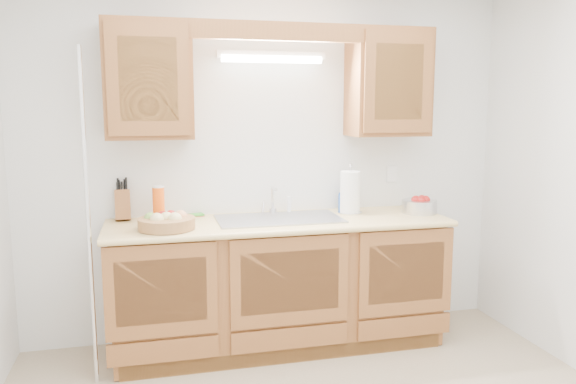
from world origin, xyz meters
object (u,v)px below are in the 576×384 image
object	(u,v)px
apple_bowl	(420,205)
knife_block	(123,204)
fruit_basket	(167,222)
paper_towel	(350,193)

from	to	relation	value
apple_bowl	knife_block	bearing A→B (deg)	172.88
knife_block	apple_bowl	bearing A→B (deg)	-10.22
knife_block	fruit_basket	bearing A→B (deg)	-56.25
fruit_basket	apple_bowl	world-z (taller)	apple_bowl
knife_block	paper_towel	distance (m)	1.58
knife_block	apple_bowl	size ratio (longest dim) A/B	0.98
fruit_basket	apple_bowl	xyz separation A→B (m)	(1.78, 0.11, 0.01)
fruit_basket	knife_block	xyz separation A→B (m)	(-0.28, 0.37, 0.06)
fruit_basket	paper_towel	bearing A→B (deg)	9.62
fruit_basket	knife_block	world-z (taller)	knife_block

